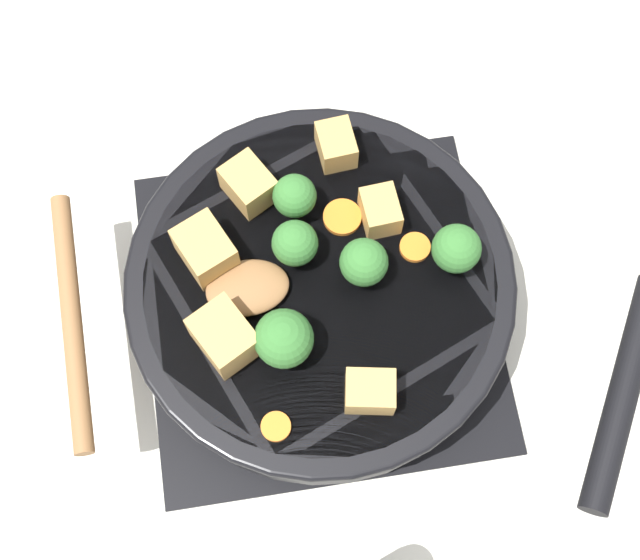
{
  "coord_description": "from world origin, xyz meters",
  "views": [
    {
      "loc": [
        -0.24,
        0.04,
        0.77
      ],
      "look_at": [
        0.0,
        0.0,
        0.08
      ],
      "focal_mm": 50.0,
      "sensor_mm": 36.0,
      "label": 1
    }
  ],
  "objects": [
    {
      "name": "carrot_slice_edge_slice",
      "position": [
        0.05,
        -0.03,
        0.09
      ],
      "size": [
        0.03,
        0.03,
        0.01
      ],
      "primitive_type": "cylinder",
      "color": "orange",
      "rests_on": "skillet_pan"
    },
    {
      "name": "tofu_cube_front_piece",
      "position": [
        0.05,
        -0.06,
        0.1
      ],
      "size": [
        0.04,
        0.03,
        0.03
      ],
      "primitive_type": "cube",
      "rotation": [
        0.0,
        0.0,
        3.21
      ],
      "color": "tan",
      "rests_on": "skillet_pan"
    },
    {
      "name": "ground_plane",
      "position": [
        0.0,
        0.0,
        0.0
      ],
      "size": [
        2.4,
        2.4,
        0.0
      ],
      "primitive_type": "plane",
      "color": "silver"
    },
    {
      "name": "tofu_cube_back_piece",
      "position": [
        0.03,
        0.09,
        0.1
      ],
      "size": [
        0.06,
        0.05,
        0.04
      ],
      "primitive_type": "cube",
      "rotation": [
        0.0,
        0.0,
        0.44
      ],
      "color": "tan",
      "rests_on": "skillet_pan"
    },
    {
      "name": "tofu_cube_east_chunk",
      "position": [
        -0.04,
        0.08,
        0.1
      ],
      "size": [
        0.06,
        0.06,
        0.04
      ],
      "primitive_type": "cube",
      "rotation": [
        0.0,
        0.0,
        3.64
      ],
      "color": "tan",
      "rests_on": "skillet_pan"
    },
    {
      "name": "front_burner_grate",
      "position": [
        0.0,
        0.0,
        0.01
      ],
      "size": [
        0.31,
        0.31,
        0.03
      ],
      "color": "black",
      "rests_on": "ground_plane"
    },
    {
      "name": "broccoli_floret_near_spoon",
      "position": [
        0.02,
        0.02,
        0.11
      ],
      "size": [
        0.04,
        0.04,
        0.04
      ],
      "color": "#709956",
      "rests_on": "skillet_pan"
    },
    {
      "name": "broccoli_floret_east_rim",
      "position": [
        -0.05,
        0.04,
        0.11
      ],
      "size": [
        0.05,
        0.05,
        0.05
      ],
      "color": "#709956",
      "rests_on": "skillet_pan"
    },
    {
      "name": "carrot_slice_near_center",
      "position": [
        0.02,
        -0.08,
        0.09
      ],
      "size": [
        0.03,
        0.03,
        0.01
      ],
      "primitive_type": "cylinder",
      "color": "orange",
      "rests_on": "skillet_pan"
    },
    {
      "name": "tofu_cube_near_handle",
      "position": [
        0.09,
        0.05,
        0.1
      ],
      "size": [
        0.05,
        0.05,
        0.03
      ],
      "primitive_type": "cube",
      "rotation": [
        0.0,
        0.0,
        3.66
      ],
      "color": "tan",
      "rests_on": "skillet_pan"
    },
    {
      "name": "wooden_spoon",
      "position": [
        -0.0,
        0.14,
        0.09
      ],
      "size": [
        0.22,
        0.19,
        0.02
      ],
      "color": "olive",
      "rests_on": "skillet_pan"
    },
    {
      "name": "tofu_cube_center_large",
      "position": [
        0.11,
        -0.03,
        0.1
      ],
      "size": [
        0.04,
        0.03,
        0.03
      ],
      "primitive_type": "cube",
      "rotation": [
        0.0,
        0.0,
        3.23
      ],
      "color": "tan",
      "rests_on": "skillet_pan"
    },
    {
      "name": "skillet_pan",
      "position": [
        -0.0,
        -0.0,
        0.06
      ],
      "size": [
        0.38,
        0.45,
        0.06
      ],
      "color": "black",
      "rests_on": "front_burner_grate"
    },
    {
      "name": "broccoli_floret_center_top",
      "position": [
        0.0,
        -0.04,
        0.11
      ],
      "size": [
        0.04,
        0.04,
        0.05
      ],
      "color": "#709956",
      "rests_on": "skillet_pan"
    },
    {
      "name": "broccoli_floret_west_rim",
      "position": [
        0.0,
        -0.11,
        0.11
      ],
      "size": [
        0.04,
        0.04,
        0.05
      ],
      "color": "#709956",
      "rests_on": "skillet_pan"
    },
    {
      "name": "carrot_slice_orange_thin",
      "position": [
        -0.11,
        0.05,
        0.09
      ],
      "size": [
        0.02,
        0.02,
        0.01
      ],
      "primitive_type": "cylinder",
      "color": "orange",
      "rests_on": "skillet_pan"
    },
    {
      "name": "broccoli_floret_north_edge",
      "position": [
        0.07,
        0.01,
        0.11
      ],
      "size": [
        0.04,
        0.04,
        0.04
      ],
      "color": "#709956",
      "rests_on": "skillet_pan"
    },
    {
      "name": "tofu_cube_west_chunk",
      "position": [
        -0.1,
        -0.02,
        0.1
      ],
      "size": [
        0.04,
        0.04,
        0.03
      ],
      "primitive_type": "cube",
      "rotation": [
        0.0,
        0.0,
        1.39
      ],
      "color": "tan",
      "rests_on": "skillet_pan"
    }
  ]
}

